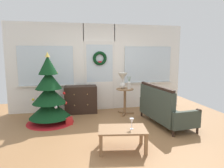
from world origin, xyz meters
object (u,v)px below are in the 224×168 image
side_table (125,96)px  gift_box (69,121)px  flower_vase (129,85)px  christmas_tree (49,98)px  table_lamp (123,78)px  dresser_cabinet (81,99)px  settee_sofa (163,109)px  coffee_table (122,132)px  wine_glass (132,121)px

side_table → gift_box: (-1.54, -0.51, -0.43)m
flower_vase → gift_box: flower_vase is taller
gift_box → christmas_tree: bearing=154.9°
flower_vase → table_lamp: bearing=148.0°
dresser_cabinet → table_lamp: (1.13, -0.37, 0.62)m
table_lamp → dresser_cabinet: bearing=162.0°
settee_sofa → side_table: (-0.66, 1.00, 0.14)m
flower_vase → dresser_cabinet: bearing=160.1°
dresser_cabinet → flower_vase: bearing=-19.9°
settee_sofa → table_lamp: bearing=124.6°
dresser_cabinet → settee_sofa: size_ratio=0.55×
settee_sofa → coffee_table: size_ratio=1.81×
coffee_table → wine_glass: wine_glass is taller
settee_sofa → side_table: size_ratio=2.28×
coffee_table → dresser_cabinet: bearing=102.6°
table_lamp → coffee_table: size_ratio=0.48×
settee_sofa → flower_vase: flower_vase is taller
dresser_cabinet → flower_vase: flower_vase is taller
flower_vase → wine_glass: flower_vase is taller
table_lamp → flower_vase: 0.25m
wine_glass → gift_box: bearing=123.1°
coffee_table → wine_glass: size_ratio=4.70×
side_table → flower_vase: (0.10, -0.06, 0.33)m
christmas_tree → dresser_cabinet: bearing=41.4°
dresser_cabinet → wine_glass: size_ratio=4.71×
dresser_cabinet → side_table: size_ratio=1.27×
christmas_tree → flower_vase: bearing=6.6°
dresser_cabinet → side_table: bearing=-18.9°
wine_glass → dresser_cabinet: bearing=105.5°
christmas_tree → wine_glass: (1.51, -1.84, -0.08)m
flower_vase → wine_glass: size_ratio=1.79×
dresser_cabinet → wine_glass: (0.71, -2.55, 0.15)m
christmas_tree → settee_sofa: bearing=-14.7°
side_table → flower_vase: size_ratio=2.07×
dresser_cabinet → christmas_tree: bearing=-138.6°
christmas_tree → table_lamp: (1.94, 0.34, 0.39)m
christmas_tree → gift_box: bearing=-25.1°
dresser_cabinet → settee_sofa: 2.33m
coffee_table → christmas_tree: bearing=127.3°
settee_sofa → side_table: 1.20m
side_table → flower_vase: bearing=-31.0°
dresser_cabinet → coffee_table: size_ratio=1.00×
dresser_cabinet → wine_glass: dresser_cabinet is taller
christmas_tree → wine_glass: christmas_tree is taller
christmas_tree → coffee_table: bearing=-52.7°
flower_vase → settee_sofa: bearing=-59.3°
table_lamp → flower_vase: (0.16, -0.10, -0.17)m
wine_glass → gift_box: wine_glass is taller
side_table → gift_box: size_ratio=4.31×
flower_vase → gift_box: 1.87m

